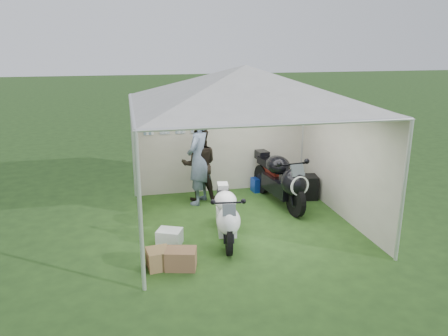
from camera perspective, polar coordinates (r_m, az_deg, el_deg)
The scene contains 12 objects.
ground at distance 8.58m, azimuth 2.57°, elevation -7.13°, with size 80.00×80.00×0.00m, color #234018.
canopy_tent at distance 7.95m, azimuth 2.74°, elevation 10.27°, with size 5.66×5.66×3.00m.
motorcycle_white at distance 7.66m, azimuth 0.29°, elevation -6.07°, with size 0.55×1.79×0.88m.
motorcycle_black at distance 9.32m, azimuth 7.48°, elevation -1.36°, with size 0.66×2.20×1.08m.
paddock_stand at distance 10.31m, azimuth 4.84°, elevation -2.14°, with size 0.43×0.27×0.32m, color blue.
person_dark_jacket at distance 9.51m, azimuth -3.22°, elevation 0.42°, with size 0.79×0.61×1.62m, color black.
person_blue_jacket at distance 9.30m, azimuth -3.36°, elevation 1.11°, with size 0.71×0.47×1.95m, color slate.
equipment_box at distance 9.94m, azimuth 10.52°, elevation -2.45°, with size 0.52×0.42×0.52m, color black.
crate_0 at distance 7.71m, azimuth -7.12°, elevation -8.94°, with size 0.41×0.32×0.27m, color silver.
crate_1 at distance 6.99m, azimuth -8.55°, elevation -11.63°, with size 0.35×0.35×0.31m, color brown.
crate_2 at distance 7.08m, azimuth -7.94°, elevation -11.67°, with size 0.28×0.23×0.21m, color #B9BFC3.
crate_3 at distance 6.94m, azimuth -5.65°, elevation -11.72°, with size 0.47×0.33×0.31m, color brown.
Camera 1 is at (-2.09, -7.59, 3.40)m, focal length 35.00 mm.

